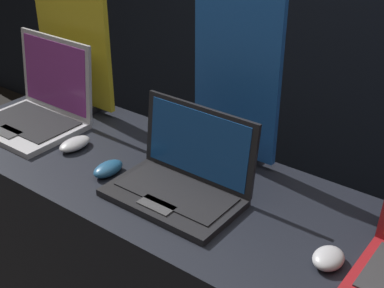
{
  "coord_description": "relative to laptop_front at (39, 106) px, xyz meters",
  "views": [
    {
      "loc": [
        0.79,
        -0.74,
        1.85
      ],
      "look_at": [
        0.01,
        0.28,
        1.14
      ],
      "focal_mm": 50.0,
      "sensor_mm": 36.0,
      "label": 1
    }
  ],
  "objects": [
    {
      "name": "promo_stand_front",
      "position": [
        0.0,
        0.19,
        0.19
      ],
      "size": [
        0.35,
        0.07,
        0.53
      ],
      "color": "black",
      "rests_on": "display_counter"
    },
    {
      "name": "mouse_front",
      "position": [
        0.24,
        -0.05,
        -0.05
      ],
      "size": [
        0.07,
        0.12,
        0.03
      ],
      "color": "#B2B2B7",
      "rests_on": "display_counter"
    },
    {
      "name": "mouse_back",
      "position": [
        1.14,
        -0.08,
        -0.05
      ],
      "size": [
        0.07,
        0.09,
        0.04
      ],
      "color": "#B2B2B7",
      "rests_on": "display_counter"
    },
    {
      "name": "laptop_front",
      "position": [
        0.0,
        0.0,
        0.0
      ],
      "size": [
        0.35,
        0.31,
        0.29
      ],
      "color": "#B7B7BC",
      "rests_on": "display_counter"
    },
    {
      "name": "promo_stand_middle",
      "position": [
        0.69,
        0.21,
        0.19
      ],
      "size": [
        0.29,
        0.07,
        0.54
      ],
      "color": "black",
      "rests_on": "display_counter"
    },
    {
      "name": "mouse_middle",
      "position": [
        0.44,
        -0.1,
        -0.05
      ],
      "size": [
        0.06,
        0.11,
        0.04
      ],
      "color": "navy",
      "rests_on": "display_counter"
    },
    {
      "name": "laptop_middle",
      "position": [
        0.69,
        -0.05,
        -0.01
      ],
      "size": [
        0.38,
        0.25,
        0.24
      ],
      "color": "black",
      "rests_on": "display_counter"
    }
  ]
}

